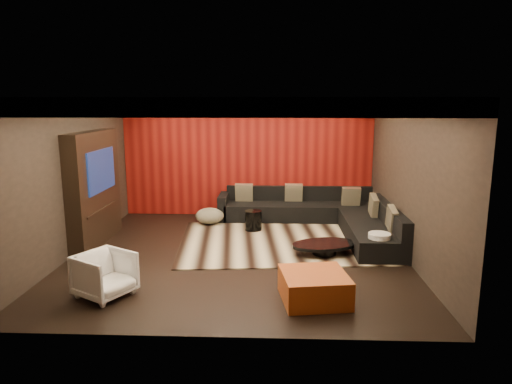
{
  "coord_description": "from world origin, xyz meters",
  "views": [
    {
      "loc": [
        0.65,
        -7.96,
        2.76
      ],
      "look_at": [
        0.3,
        0.6,
        1.05
      ],
      "focal_mm": 32.0,
      "sensor_mm": 36.0,
      "label": 1
    }
  ],
  "objects_px": {
    "drum_stool": "(253,220)",
    "armchair": "(105,275)",
    "orange_ottoman": "(314,287)",
    "sectional_sofa": "(323,216)",
    "coffee_table": "(324,248)",
    "white_side_table": "(379,247)"
  },
  "relations": [
    {
      "from": "white_side_table",
      "to": "armchair",
      "type": "distance_m",
      "value": 4.59
    },
    {
      "from": "white_side_table",
      "to": "sectional_sofa",
      "type": "bearing_deg",
      "value": 110.32
    },
    {
      "from": "drum_stool",
      "to": "white_side_table",
      "type": "relative_size",
      "value": 0.87
    },
    {
      "from": "coffee_table",
      "to": "drum_stool",
      "type": "xyz_separation_m",
      "value": [
        -1.37,
        1.52,
        0.11
      ]
    },
    {
      "from": "armchair",
      "to": "drum_stool",
      "type": "bearing_deg",
      "value": 0.95
    },
    {
      "from": "sectional_sofa",
      "to": "white_side_table",
      "type": "bearing_deg",
      "value": -69.68
    },
    {
      "from": "sectional_sofa",
      "to": "armchair",
      "type": "bearing_deg",
      "value": -132.84
    },
    {
      "from": "drum_stool",
      "to": "orange_ottoman",
      "type": "height_order",
      "value": "drum_stool"
    },
    {
      "from": "white_side_table",
      "to": "armchair",
      "type": "relative_size",
      "value": 0.69
    },
    {
      "from": "armchair",
      "to": "sectional_sofa",
      "type": "xyz_separation_m",
      "value": [
        3.49,
        3.77,
        -0.06
      ]
    },
    {
      "from": "armchair",
      "to": "sectional_sofa",
      "type": "bearing_deg",
      "value": -12.34
    },
    {
      "from": "sectional_sofa",
      "to": "drum_stool",
      "type": "bearing_deg",
      "value": -168.72
    },
    {
      "from": "drum_stool",
      "to": "white_side_table",
      "type": "xyz_separation_m",
      "value": [
        2.3,
        -1.76,
        0.01
      ]
    },
    {
      "from": "coffee_table",
      "to": "drum_stool",
      "type": "relative_size",
      "value": 2.82
    },
    {
      "from": "drum_stool",
      "to": "sectional_sofa",
      "type": "height_order",
      "value": "sectional_sofa"
    },
    {
      "from": "orange_ottoman",
      "to": "armchair",
      "type": "xyz_separation_m",
      "value": [
        -2.98,
        0.01,
        0.12
      ]
    },
    {
      "from": "white_side_table",
      "to": "orange_ottoman",
      "type": "distance_m",
      "value": 2.14
    },
    {
      "from": "coffee_table",
      "to": "orange_ottoman",
      "type": "distance_m",
      "value": 1.99
    },
    {
      "from": "orange_ottoman",
      "to": "sectional_sofa",
      "type": "bearing_deg",
      "value": 82.28
    },
    {
      "from": "coffee_table",
      "to": "sectional_sofa",
      "type": "xyz_separation_m",
      "value": [
        0.16,
        1.83,
        0.14
      ]
    },
    {
      "from": "coffee_table",
      "to": "orange_ottoman",
      "type": "xyz_separation_m",
      "value": [
        -0.35,
        -1.96,
        0.08
      ]
    },
    {
      "from": "drum_stool",
      "to": "armchair",
      "type": "xyz_separation_m",
      "value": [
        -1.96,
        -3.46,
        0.09
      ]
    }
  ]
}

